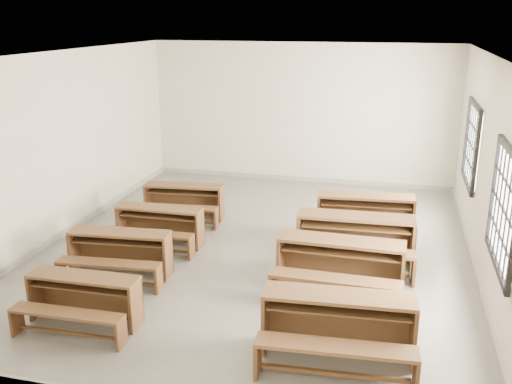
% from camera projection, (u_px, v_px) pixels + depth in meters
% --- Properties ---
extents(room, '(8.50, 8.50, 3.20)m').
position_uv_depth(room, '(262.00, 123.00, 8.96)').
color(room, slate).
rests_on(room, ground).
extents(desk_set_0, '(1.45, 0.77, 0.65)m').
position_uv_depth(desk_set_0, '(83.00, 297.00, 7.18)').
color(desk_set_0, brown).
rests_on(desk_set_0, ground).
extents(desk_set_1, '(1.59, 0.92, 0.69)m').
position_uv_depth(desk_set_1, '(119.00, 251.00, 8.53)').
color(desk_set_1, brown).
rests_on(desk_set_1, ground).
extents(desk_set_2, '(1.48, 0.78, 0.66)m').
position_uv_depth(desk_set_2, '(159.00, 224.00, 9.66)').
color(desk_set_2, brown).
rests_on(desk_set_2, ground).
extents(desk_set_3, '(1.57, 0.91, 0.68)m').
position_uv_depth(desk_set_3, '(183.00, 199.00, 10.90)').
color(desk_set_3, brown).
rests_on(desk_set_3, ground).
extents(desk_set_4, '(1.78, 1.00, 0.77)m').
position_uv_depth(desk_set_4, '(338.00, 323.00, 6.43)').
color(desk_set_4, brown).
rests_on(desk_set_4, ground).
extents(desk_set_5, '(1.78, 0.95, 0.79)m').
position_uv_depth(desk_set_5, '(340.00, 263.00, 7.95)').
color(desk_set_5, brown).
rests_on(desk_set_5, ground).
extents(desk_set_6, '(1.84, 1.02, 0.81)m').
position_uv_depth(desk_set_6, '(355.00, 237.00, 8.85)').
color(desk_set_6, brown).
rests_on(desk_set_6, ground).
extents(desk_set_7, '(1.74, 1.00, 0.76)m').
position_uv_depth(desk_set_7, '(365.00, 213.00, 10.02)').
color(desk_set_7, brown).
rests_on(desk_set_7, ground).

